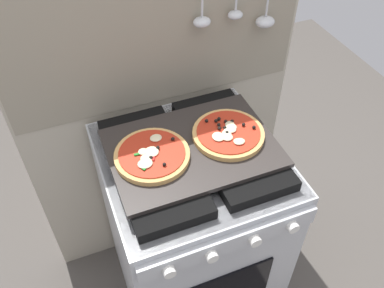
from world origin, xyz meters
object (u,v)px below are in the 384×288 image
at_px(baking_tray, 192,148).
at_px(pizza_right, 229,134).
at_px(stove, 192,228).
at_px(pizza_left, 152,155).

bearing_deg(baking_tray, pizza_right, -1.64).
relative_size(stove, baking_tray, 1.67).
bearing_deg(pizza_right, stove, 179.08).
relative_size(stove, pizza_right, 3.76).
xyz_separation_m(baking_tray, pizza_left, (-0.14, -0.00, 0.02)).
relative_size(baking_tray, pizza_left, 2.25).
bearing_deg(stove, baking_tray, 90.00).
bearing_deg(baking_tray, pizza_left, -179.05).
height_order(stove, pizza_left, pizza_left).
height_order(pizza_left, pizza_right, same).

